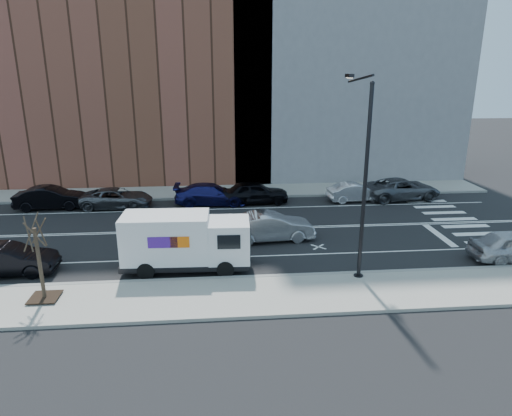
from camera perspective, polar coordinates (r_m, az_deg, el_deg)
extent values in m
plane|color=black|center=(28.23, -5.65, -2.76)|extent=(120.00, 120.00, 0.00)
cube|color=gray|center=(20.14, -5.81, -11.10)|extent=(44.00, 3.60, 0.15)
cube|color=gray|center=(36.61, -5.58, 2.04)|extent=(44.00, 3.60, 0.15)
cube|color=gray|center=(21.74, -5.77, -8.84)|extent=(44.00, 0.25, 0.17)
cube|color=gray|center=(34.87, -5.59, 1.28)|extent=(44.00, 0.25, 0.17)
cube|color=brown|center=(43.00, -17.28, 18.34)|extent=(26.00, 10.00, 22.00)
cube|color=slate|center=(43.84, 11.01, 21.35)|extent=(20.00, 10.00, 26.00)
cylinder|color=black|center=(20.87, 13.45, 2.59)|extent=(0.18, 0.18, 9.00)
cylinder|color=black|center=(22.35, 12.66, -8.39)|extent=(0.44, 0.44, 0.20)
sphere|color=black|center=(20.25, 14.34, 14.86)|extent=(0.20, 0.20, 0.20)
cylinder|color=black|center=(21.86, 12.89, 15.49)|extent=(0.11, 3.49, 0.48)
cube|color=black|center=(23.49, 11.62, 15.90)|extent=(0.25, 0.80, 0.18)
cube|color=#FFF2CC|center=(23.49, 11.60, 15.66)|extent=(0.18, 0.55, 0.03)
cube|color=black|center=(21.73, -24.90, -10.06)|extent=(1.20, 1.20, 0.04)
cylinder|color=#382B1E|center=(21.12, -25.42, -6.37)|extent=(0.16, 0.16, 3.20)
cylinder|color=#382B1E|center=(20.55, -25.26, -2.79)|extent=(0.06, 0.80, 1.44)
cylinder|color=#382B1E|center=(20.82, -25.49, -2.57)|extent=(0.81, 0.31, 1.19)
cylinder|color=#382B1E|center=(20.84, -26.29, -2.66)|extent=(0.58, 0.76, 1.50)
cylinder|color=#382B1E|center=(20.59, -26.57, -2.94)|extent=(0.47, 0.61, 1.37)
cylinder|color=#382B1E|center=(20.40, -25.93, -3.02)|extent=(0.72, 0.29, 1.13)
cube|color=black|center=(22.91, -8.79, -6.56)|extent=(6.17, 2.28, 0.30)
cube|color=silver|center=(22.38, -3.38, -3.97)|extent=(2.04, 2.18, 1.97)
cube|color=black|center=(22.29, -0.81, -3.22)|extent=(0.12, 1.82, 0.93)
cube|color=black|center=(21.27, -3.41, -4.27)|extent=(1.08, 0.08, 0.69)
cube|color=black|center=(23.28, -3.39, -2.34)|extent=(1.08, 0.08, 0.69)
cube|color=black|center=(22.76, -0.90, -6.24)|extent=(0.22, 1.97, 0.34)
cube|color=silver|center=(22.55, -11.18, -3.58)|extent=(4.21, 2.31, 2.26)
cube|color=#47198C|center=(21.48, -11.60, -4.26)|extent=(1.38, 0.07, 0.54)
cube|color=orange|center=(21.37, -9.51, -4.24)|extent=(0.89, 0.05, 0.54)
cube|color=#47198C|center=(23.52, -10.84, -2.30)|extent=(1.38, 0.07, 0.54)
cube|color=orange|center=(23.42, -8.93, -2.28)|extent=(0.89, 0.05, 0.54)
cylinder|color=black|center=(21.91, -3.86, -7.62)|extent=(0.84, 0.31, 0.83)
cylinder|color=black|center=(23.71, -3.81, -5.63)|extent=(0.84, 0.31, 0.83)
cylinder|color=black|center=(22.30, -13.60, -7.64)|extent=(0.84, 0.31, 0.83)
cylinder|color=black|center=(24.07, -12.78, -5.68)|extent=(0.84, 0.31, 0.83)
imported|color=black|center=(35.23, -24.25, 1.18)|extent=(4.90, 1.90, 1.59)
imported|color=#4D4F54|center=(33.90, -17.03, 1.21)|extent=(5.08, 2.46, 1.39)
imported|color=#171751|center=(33.28, -5.64, 1.72)|extent=(5.35, 2.34, 1.53)
imported|color=black|center=(33.38, -0.14, 1.97)|extent=(4.99, 2.28, 1.66)
imported|color=silver|center=(34.78, 12.33, 1.96)|extent=(4.34, 1.92, 1.38)
imported|color=#4E5055|center=(36.25, 17.78, 2.30)|extent=(5.93, 3.19, 1.58)
imported|color=#A2A3A7|center=(26.25, 1.84, -2.35)|extent=(5.11, 2.20, 1.64)
imported|color=black|center=(25.04, -28.65, -5.71)|extent=(4.60, 1.73, 1.50)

